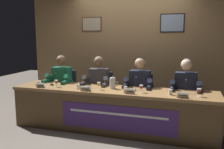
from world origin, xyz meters
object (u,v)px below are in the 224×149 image
(juice_glass_far_left, at_px, (56,82))
(chair_far_right, at_px, (185,102))
(panelist_center_right, at_px, (139,86))
(nameplate_far_right, at_px, (183,95))
(nameplate_center_left, at_px, (86,88))
(juice_glass_center_right, at_px, (141,87))
(water_cup_far_left, at_px, (40,84))
(chair_center_left, at_px, (101,96))
(chair_center_right, at_px, (141,99))
(water_cup_center_right, at_px, (126,89))
(water_cup_far_right, at_px, (170,92))
(conference_table, at_px, (110,103))
(nameplate_far_left, at_px, (41,85))
(juice_glass_center_left, at_px, (99,85))
(panelist_center_left, at_px, (97,84))
(water_cup_center_left, at_px, (78,87))
(nameplate_center_right, at_px, (129,91))
(microphone_center_left, at_px, (88,83))
(microphone_center_right, at_px, (135,86))
(panelist_far_left, at_px, (60,82))
(chair_far_left, at_px, (65,93))
(juice_glass_far_right, at_px, (199,91))
(microphone_far_left, at_px, (53,81))
(panelist_far_right, at_px, (185,89))

(juice_glass_far_left, xyz_separation_m, chair_far_right, (2.19, 0.68, -0.36))
(panelist_center_right, distance_m, nameplate_far_right, 0.99)
(juice_glass_far_left, bearing_deg, nameplate_center_left, -12.58)
(juice_glass_center_right, bearing_deg, chair_far_right, 44.74)
(chair_far_right, bearing_deg, water_cup_far_left, -164.45)
(chair_center_left, height_order, chair_center_right, same)
(chair_center_left, bearing_deg, nameplate_center_left, -87.96)
(chair_center_right, height_order, panelist_center_right, panelist_center_right)
(water_cup_center_right, distance_m, water_cup_far_right, 0.71)
(chair_far_right, bearing_deg, water_cup_center_right, -143.59)
(conference_table, relative_size, water_cup_far_left, 41.10)
(nameplate_far_left, xyz_separation_m, juice_glass_center_left, (1.03, 0.15, 0.05))
(water_cup_center_right, bearing_deg, conference_table, 174.22)
(panelist_center_left, bearing_deg, water_cup_center_left, -105.95)
(conference_table, height_order, nameplate_center_right, nameplate_center_right)
(juice_glass_center_left, xyz_separation_m, panelist_center_right, (0.60, 0.46, -0.09))
(microphone_center_left, xyz_separation_m, microphone_center_right, (0.82, 0.04, 0.00))
(panelist_center_left, bearing_deg, panelist_far_left, 180.00)
(chair_center_left, distance_m, panelist_center_right, 0.87)
(chair_center_left, height_order, nameplate_center_left, chair_center_left)
(panelist_far_left, bearing_deg, conference_table, -20.73)
(chair_far_left, bearing_deg, panelist_far_left, -90.00)
(chair_far_left, distance_m, panelist_center_right, 1.63)
(panelist_far_left, height_order, nameplate_center_right, panelist_far_left)
(panelist_center_right, bearing_deg, microphone_center_left, -156.13)
(conference_table, xyz_separation_m, water_cup_center_left, (-0.55, -0.07, 0.26))
(water_cup_far_left, bearing_deg, water_cup_center_right, 0.73)
(juice_glass_center_right, height_order, water_cup_center_right, juice_glass_center_right)
(nameplate_far_left, bearing_deg, chair_center_right, 26.39)
(nameplate_far_right, height_order, water_cup_far_right, water_cup_far_right)
(juice_glass_far_right, bearing_deg, microphone_far_left, 176.97)
(nameplate_far_left, bearing_deg, nameplate_center_left, -0.65)
(juice_glass_center_right, xyz_separation_m, panelist_far_right, (0.67, 0.47, -0.09))
(panelist_far_left, bearing_deg, nameplate_center_right, -20.66)
(microphone_center_left, height_order, juice_glass_far_right, microphone_center_left)
(chair_far_left, distance_m, juice_glass_far_right, 2.70)
(chair_center_left, xyz_separation_m, water_cup_center_left, (-0.15, -0.72, 0.32))
(panelist_center_left, bearing_deg, nameplate_far_left, -143.80)
(panelist_far_left, distance_m, microphone_center_right, 1.63)
(nameplate_center_left, xyz_separation_m, juice_glass_center_right, (0.89, 0.15, 0.05))
(water_cup_far_right, bearing_deg, water_cup_center_left, -178.29)
(microphone_far_left, relative_size, microphone_center_left, 1.00)
(panelist_far_left, bearing_deg, nameplate_far_right, -14.66)
(juice_glass_far_left, relative_size, juice_glass_center_left, 1.00)
(nameplate_center_left, height_order, panelist_far_right, panelist_far_right)
(juice_glass_center_left, xyz_separation_m, water_cup_center_right, (0.47, -0.03, -0.05))
(juice_glass_far_left, bearing_deg, microphone_center_left, 11.25)
(conference_table, height_order, chair_far_left, chair_far_left)
(juice_glass_far_left, height_order, water_cup_far_left, juice_glass_far_left)
(water_cup_center_right, relative_size, chair_far_right, 0.09)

